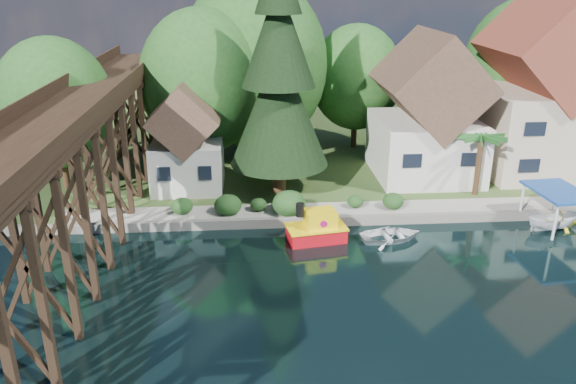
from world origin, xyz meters
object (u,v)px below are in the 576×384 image
object	(u,v)px
house_left	(427,117)
conifer	(279,78)
boat_canopy	(555,213)
house_center	(541,97)
palm_tree	(482,139)
boat_white_a	(391,234)
trestle_bridge	(77,166)
tugboat	(317,229)
boat_yellow	(561,219)
shed	(187,144)

from	to	relation	value
house_left	conifer	bearing A→B (deg)	-166.16
conifer	boat_canopy	world-z (taller)	conifer
house_center	palm_tree	xyz separation A→B (m)	(-6.46, -4.95, -1.82)
boat_white_a	house_left	bearing A→B (deg)	-34.91
trestle_bridge	boat_canopy	distance (m)	28.91
house_center	tugboat	xyz separation A→B (m)	(-18.53, -10.59, -5.64)
house_center	tugboat	world-z (taller)	house_center
trestle_bridge	palm_tree	xyz separation A→B (m)	(25.54, 6.38, -0.76)
trestle_bridge	boat_yellow	xyz separation A→B (m)	(29.35, 1.52, -4.75)
trestle_bridge	boat_canopy	bearing A→B (deg)	2.29
palm_tree	boat_canopy	world-z (taller)	palm_tree
boat_canopy	trestle_bridge	bearing A→B (deg)	-177.71
trestle_bridge	tugboat	world-z (taller)	trestle_bridge
house_left	conifer	distance (m)	12.28
palm_tree	boat_yellow	world-z (taller)	palm_tree
house_left	tugboat	xyz separation A→B (m)	(-9.53, -10.09, -4.36)
boat_canopy	boat_yellow	xyz separation A→B (m)	(0.76, 0.38, -0.56)
house_left	boat_yellow	bearing A→B (deg)	-55.71
boat_yellow	trestle_bridge	bearing A→B (deg)	101.40
tugboat	boat_yellow	xyz separation A→B (m)	(15.87, 0.79, -0.18)
shed	boat_yellow	size ratio (longest dim) A/B	3.46
house_center	boat_yellow	bearing A→B (deg)	-105.15
conifer	palm_tree	world-z (taller)	conifer
trestle_bridge	boat_white_a	bearing A→B (deg)	1.51
palm_tree	boat_white_a	xyz separation A→B (m)	(-7.53, -5.90, -4.20)
boat_yellow	conifer	bearing A→B (deg)	78.34
house_center	boat_canopy	size ratio (longest dim) A/B	3.14
trestle_bridge	conifer	bearing A→B (deg)	34.67
boat_canopy	palm_tree	bearing A→B (deg)	120.17
house_center	boat_white_a	xyz separation A→B (m)	(-13.98, -10.85, -6.02)
house_center	shed	world-z (taller)	house_center
house_left	tugboat	bearing A→B (deg)	-133.34
house_center	boat_white_a	distance (m)	18.70
trestle_bridge	boat_yellow	size ratio (longest dim) A/B	19.49
trestle_bridge	conifer	distance (m)	14.49
house_center	boat_white_a	bearing A→B (deg)	-142.19
boat_yellow	tugboat	bearing A→B (deg)	101.27
house_left	conifer	world-z (taller)	conifer
house_center	conifer	size ratio (longest dim) A/B	0.82
boat_white_a	palm_tree	bearing A→B (deg)	-61.11
trestle_bridge	house_left	xyz separation A→B (m)	(23.00, 10.83, -0.21)
palm_tree	trestle_bridge	bearing A→B (deg)	-165.98
trestle_bridge	tugboat	distance (m)	14.25
tugboat	shed	bearing A→B (deg)	134.60
house_left	boat_white_a	distance (m)	12.43
house_left	boat_canopy	xyz separation A→B (m)	(5.59, -9.69, -3.98)
boat_canopy	boat_yellow	size ratio (longest dim) A/B	1.95
house_left	house_center	distance (m)	9.10
trestle_bridge	tugboat	bearing A→B (deg)	3.12
boat_white_a	boat_canopy	size ratio (longest dim) A/B	0.86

